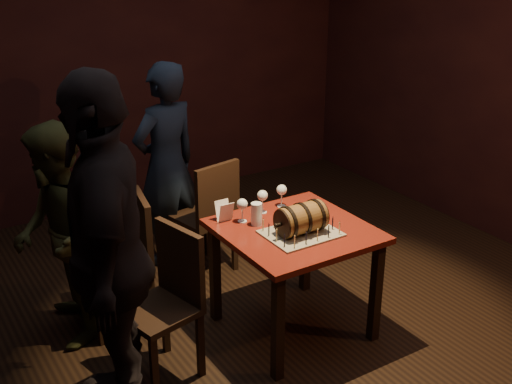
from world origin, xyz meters
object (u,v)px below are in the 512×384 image
at_px(chair_left_rear, 130,255).
at_px(person_left_rear, 59,237).
at_px(person_back, 166,165).
at_px(wine_glass_right, 282,191).
at_px(person_left_front, 108,256).
at_px(pub_table, 294,244).
at_px(wine_glass_mid, 262,197).
at_px(pint_of_ale, 256,214).
at_px(chair_back, 210,212).
at_px(barrel_cake, 301,219).
at_px(wine_glass_left, 242,205).
at_px(chair_left_front, 168,295).

xyz_separation_m(chair_left_rear, person_left_rear, (-0.42, 0.09, 0.21)).
bearing_deg(person_back, wine_glass_right, 96.20).
height_order(person_back, person_left_front, person_left_front).
height_order(pub_table, wine_glass_right, wine_glass_right).
distance_m(wine_glass_mid, wine_glass_right, 0.17).
bearing_deg(pub_table, pint_of_ale, 135.66).
xyz_separation_m(pub_table, chair_back, (-0.10, 0.97, -0.12)).
bearing_deg(person_left_rear, wine_glass_mid, 82.91).
bearing_deg(chair_left_rear, person_back, 50.01).
bearing_deg(wine_glass_right, person_left_rear, 164.58).
bearing_deg(barrel_cake, wine_glass_left, 120.94).
bearing_deg(chair_back, chair_left_rear, -156.54).
xyz_separation_m(wine_glass_right, person_left_front, (-1.39, -0.47, 0.10)).
relative_size(wine_glass_mid, person_left_front, 0.08).
bearing_deg(pub_table, person_left_rear, 150.91).
height_order(chair_left_rear, person_left_front, person_left_front).
relative_size(wine_glass_mid, chair_left_front, 0.17).
bearing_deg(person_left_rear, wine_glass_right, 85.45).
bearing_deg(chair_back, person_left_rear, -168.41).
bearing_deg(chair_back, person_left_front, -136.60).
height_order(chair_back, chair_left_front, same).
xyz_separation_m(chair_left_rear, chair_left_front, (-0.00, -0.59, 0.00)).
bearing_deg(chair_left_front, wine_glass_right, 16.36).
bearing_deg(chair_left_front, person_back, 65.04).
distance_m(wine_glass_mid, chair_left_rear, 0.96).
relative_size(pub_table, wine_glass_left, 5.59).
xyz_separation_m(pub_table, person_left_rear, (-1.30, 0.72, 0.09)).
xyz_separation_m(chair_back, person_back, (-0.16, 0.40, 0.29)).
xyz_separation_m(wine_glass_right, chair_back, (-0.22, 0.64, -0.35)).
relative_size(chair_back, chair_left_rear, 1.00).
bearing_deg(person_back, pint_of_ale, 79.85).
height_order(wine_glass_mid, pint_of_ale, wine_glass_mid).
bearing_deg(person_left_rear, chair_back, 112.46).
bearing_deg(wine_glass_right, person_back, 110.27).
xyz_separation_m(chair_left_front, person_left_front, (-0.39, -0.18, 0.45)).
bearing_deg(pint_of_ale, chair_left_rear, 146.87).
xyz_separation_m(chair_left_front, person_left_rear, (-0.42, 0.68, 0.21)).
bearing_deg(chair_left_front, wine_glass_mid, 18.44).
xyz_separation_m(wine_glass_right, pint_of_ale, (-0.30, -0.16, -0.05)).
distance_m(pub_table, pint_of_ale, 0.31).
bearing_deg(chair_left_rear, chair_back, 23.46).
distance_m(wine_glass_right, chair_left_rear, 1.10).
relative_size(barrel_cake, chair_left_front, 0.38).
relative_size(person_back, person_left_front, 0.84).
bearing_deg(person_left_rear, pint_of_ale, 74.81).
relative_size(person_left_rear, person_left_front, 0.75).
distance_m(wine_glass_left, chair_left_front, 0.77).
distance_m(pub_table, wine_glass_mid, 0.39).
height_order(wine_glass_mid, person_left_rear, person_left_rear).
height_order(pub_table, chair_left_front, chair_left_front).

